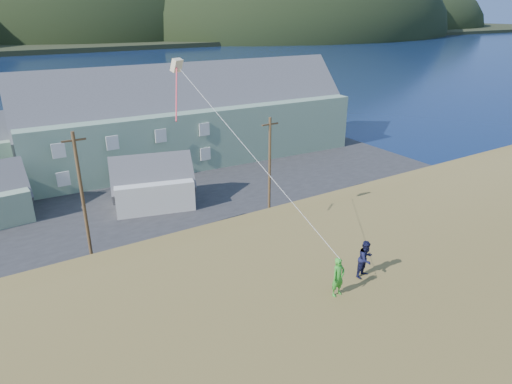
# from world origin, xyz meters

# --- Properties ---
(ground) EXTENTS (900.00, 900.00, 0.00)m
(ground) POSITION_xyz_m (0.00, 0.00, 0.00)
(ground) COLOR #0A1638
(ground) RESTS_ON ground
(grass_strip) EXTENTS (110.00, 8.00, 0.10)m
(grass_strip) POSITION_xyz_m (0.00, -2.00, 0.05)
(grass_strip) COLOR #4C3D19
(grass_strip) RESTS_ON ground
(waterfront_lot) EXTENTS (72.00, 36.00, 0.12)m
(waterfront_lot) POSITION_xyz_m (0.00, 17.00, 0.06)
(waterfront_lot) COLOR #28282B
(waterfront_lot) RESTS_ON ground
(far_hills) EXTENTS (760.00, 265.00, 143.00)m
(far_hills) POSITION_xyz_m (35.59, 279.38, 2.00)
(far_hills) COLOR black
(far_hills) RESTS_ON ground
(lodge) EXTENTS (39.47, 13.12, 13.68)m
(lodge) POSITION_xyz_m (13.75, 19.85, 5.25)
(lodge) COLOR slate
(lodge) RESTS_ON waterfront_lot
(shed_white) EXTENTS (8.38, 6.58, 5.88)m
(shed_white) POSITION_xyz_m (4.46, 8.34, 2.27)
(shed_white) COLOR silver
(shed_white) RESTS_ON waterfront_lot
(shed_palegreen_far) EXTENTS (11.51, 6.61, 7.75)m
(shed_palegreen_far) POSITION_xyz_m (-5.64, 28.26, 2.95)
(shed_palegreen_far) COLOR slate
(shed_palegreen_far) RESTS_ON waterfront_lot
(utility_poles) EXTENTS (33.91, 0.24, 9.54)m
(utility_poles) POSITION_xyz_m (-3.46, 1.50, 4.54)
(utility_poles) COLOR #47331E
(utility_poles) RESTS_ON waterfront_lot
(parked_cars) EXTENTS (26.90, 11.49, 1.47)m
(parked_cars) POSITION_xyz_m (-5.97, 19.85, 0.82)
(parked_cars) COLOR #212227
(parked_cars) RESTS_ON waterfront_lot
(kite_flyer_green) EXTENTS (0.60, 0.42, 1.55)m
(kite_flyer_green) POSITION_xyz_m (2.05, -19.19, 7.98)
(kite_flyer_green) COLOR green
(kite_flyer_green) RESTS_ON hillside
(kite_flyer_navy) EXTENTS (0.88, 0.75, 1.57)m
(kite_flyer_navy) POSITION_xyz_m (3.85, -18.79, 7.99)
(kite_flyer_navy) COLOR #121433
(kite_flyer_navy) RESTS_ON hillside
(kite_rig) EXTENTS (1.87, 4.43, 10.65)m
(kite_rig) POSITION_xyz_m (-0.47, -11.26, 14.73)
(kite_rig) COLOR beige
(kite_rig) RESTS_ON ground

